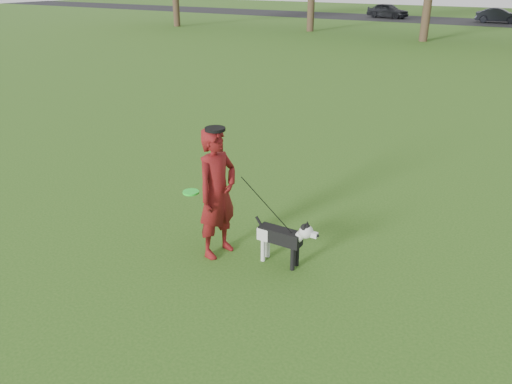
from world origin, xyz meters
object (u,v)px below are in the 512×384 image
Objects in this scene: dog at (285,236)px; car_mid at (498,15)px; man at (217,194)px; car_left at (388,11)px.

car_mid is (-2.12, 40.30, 0.12)m from dog.
man is 41.73m from car_left.
car_left is at bearing 22.94° from man.
man is 0.56× the size of car_mid.
dog is 0.27× the size of car_left.
dog is (0.97, 0.19, -0.49)m from man.
car_left is at bearing 105.31° from dog.
dog is at bearing 179.47° from car_mid.
car_mid is at bearing -77.98° from car_left.
man reaches higher than dog.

